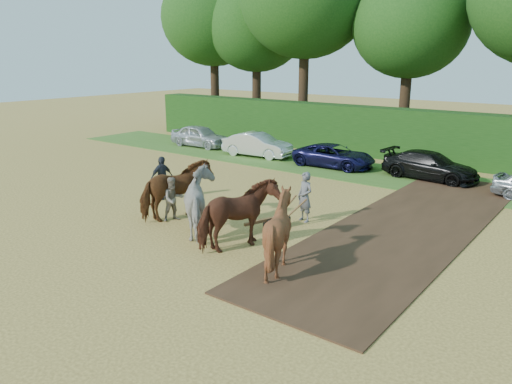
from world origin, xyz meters
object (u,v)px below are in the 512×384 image
(spectator_far, at_px, (162,178))
(spectator_near, at_px, (173,199))
(parked_cars, at_px, (431,169))
(plough_team, at_px, (223,209))

(spectator_far, bearing_deg, spectator_near, -116.60)
(spectator_near, bearing_deg, parked_cars, -2.64)
(spectator_near, xyz_separation_m, spectator_far, (-2.57, 1.77, 0.10))
(plough_team, bearing_deg, spectator_near, 171.09)
(spectator_near, distance_m, parked_cars, 13.08)
(spectator_near, distance_m, spectator_far, 3.12)
(plough_team, relative_size, parked_cars, 0.22)
(spectator_far, height_order, plough_team, plough_team)
(spectator_near, bearing_deg, spectator_far, 78.63)
(spectator_near, xyz_separation_m, plough_team, (2.87, -0.45, 0.28))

